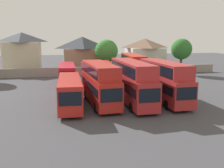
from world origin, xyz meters
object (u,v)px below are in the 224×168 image
object	(u,v)px
bus_6	(91,73)
house_terrace_centre	(83,54)
bus_2	(100,81)
house_terrace_right	(145,54)
house_terrace_left	(23,52)
bus_4	(164,79)
tree_right_of_lot	(107,51)
tree_left_of_lot	(181,49)
bus_5	(67,73)
bus_1	(70,91)
bus_7	(106,72)
bus_3	(132,80)
bus_8	(133,67)

from	to	relation	value
bus_6	house_terrace_centre	distance (m)	17.08
bus_2	house_terrace_right	xyz separation A→B (m)	(16.07, 30.93, 1.08)
house_terrace_left	house_terrace_right	bearing A→B (deg)	-1.80
bus_4	house_terrace_left	bearing A→B (deg)	-148.30
tree_right_of_lot	house_terrace_left	bearing A→B (deg)	162.73
tree_left_of_lot	house_terrace_left	bearing A→B (deg)	163.24
bus_2	bus_5	xyz separation A→B (m)	(-3.45, 13.97, -0.83)
bus_2	tree_left_of_lot	distance (m)	30.36
bus_6	tree_left_of_lot	distance (m)	22.21
bus_5	house_terrace_right	xyz separation A→B (m)	(19.52, 16.96, 1.92)
bus_4	house_terrace_left	size ratio (longest dim) A/B	1.26
house_terrace_centre	bus_4	bearing A→B (deg)	-76.76
bus_5	bus_1	bearing A→B (deg)	0.85
bus_4	bus_7	size ratio (longest dim) A/B	0.96
bus_7	house_terrace_centre	distance (m)	17.50
house_terrace_centre	house_terrace_right	size ratio (longest dim) A/B	1.05
tree_left_of_lot	tree_right_of_lot	xyz separation A→B (m)	(-15.54, 4.50, -0.45)
bus_6	house_terrace_centre	size ratio (longest dim) A/B	1.22
bus_2	bus_7	world-z (taller)	bus_2
bus_6	bus_7	distance (m)	2.71
bus_1	house_terrace_right	size ratio (longest dim) A/B	1.25
bus_1	bus_4	xyz separation A→B (m)	(11.72, 0.30, 0.89)
bus_3	bus_4	xyz separation A→B (m)	(4.20, 0.14, -0.08)
house_terrace_left	tree_right_of_lot	xyz separation A→B (m)	(18.37, -5.71, 0.35)
bus_6	bus_7	size ratio (longest dim) A/B	0.95
bus_8	bus_6	bearing A→B (deg)	-85.43
bus_6	tree_right_of_lot	bearing A→B (deg)	157.73
bus_1	bus_3	size ratio (longest dim) A/B	0.91
tree_left_of_lot	bus_4	bearing A→B (deg)	-120.82
bus_1	bus_5	distance (m)	14.51
bus_8	tree_right_of_lot	bearing A→B (deg)	-163.55
house_terrace_right	tree_right_of_lot	distance (m)	11.55
bus_4	bus_3	bearing A→B (deg)	-89.43
bus_1	bus_5	world-z (taller)	bus_5
bus_3	bus_8	bearing A→B (deg)	162.33
bus_5	house_terrace_left	size ratio (longest dim) A/B	1.17
bus_8	bus_2	bearing A→B (deg)	-25.98
tree_left_of_lot	tree_right_of_lot	size ratio (longest dim) A/B	1.02
bus_5	tree_right_of_lot	size ratio (longest dim) A/B	1.40
bus_4	house_terrace_centre	xyz separation A→B (m)	(-7.34, 31.18, 1.29)
bus_3	tree_left_of_lot	xyz separation A→B (m)	(17.25, 22.00, 2.49)
bus_7	tree_left_of_lot	world-z (taller)	tree_left_of_lot
bus_1	bus_6	distance (m)	15.13
bus_7	house_terrace_centre	bearing A→B (deg)	-170.24
bus_3	bus_2	bearing A→B (deg)	-96.61
bus_4	house_terrace_left	world-z (taller)	house_terrace_left
house_terrace_left	tree_left_of_lot	bearing A→B (deg)	-16.76
bus_7	house_terrace_left	world-z (taller)	house_terrace_left
bus_3	bus_5	world-z (taller)	bus_3
bus_7	bus_8	xyz separation A→B (m)	(4.92, 0.29, 0.76)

